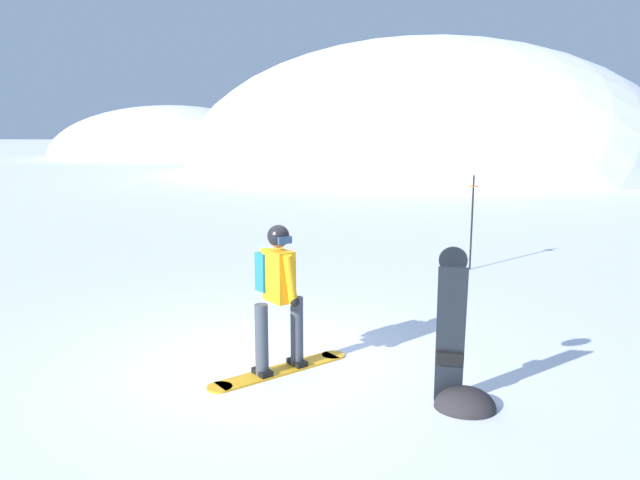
{
  "coord_description": "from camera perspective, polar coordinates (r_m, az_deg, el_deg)",
  "views": [
    {
      "loc": [
        1.97,
        -6.69,
        2.75
      ],
      "look_at": [
        0.09,
        2.65,
        1.0
      ],
      "focal_mm": 33.82,
      "sensor_mm": 36.0,
      "label": 1
    }
  ],
  "objects": [
    {
      "name": "snowboarder_main",
      "position": [
        6.86,
        -4.03,
        -5.11
      ],
      "size": [
        1.31,
        1.45,
        1.71
      ],
      "color": "orange",
      "rests_on": "ground"
    },
    {
      "name": "spare_snowboard",
      "position": [
        6.11,
        12.26,
        -8.2
      ],
      "size": [
        0.28,
        0.38,
        1.63
      ],
      "color": "black",
      "rests_on": "ground"
    },
    {
      "name": "ridge_peak_far",
      "position": [
        64.51,
        -13.77,
        7.65
      ],
      "size": [
        24.7,
        22.23,
        10.41
      ],
      "color": "white",
      "rests_on": "ground"
    },
    {
      "name": "rock_dark",
      "position": [
        6.43,
        13.54,
        -15.19
      ],
      "size": [
        0.62,
        0.52,
        0.43
      ],
      "color": "#282628",
      "rests_on": "ground"
    },
    {
      "name": "piste_marker_near",
      "position": [
        12.22,
        14.2,
        2.31
      ],
      "size": [
        0.2,
        0.2,
        1.92
      ],
      "color": "black",
      "rests_on": "ground"
    },
    {
      "name": "ridge_peak_main",
      "position": [
        41.53,
        9.53,
        6.45
      ],
      "size": [
        31.95,
        28.76,
        17.18
      ],
      "color": "white",
      "rests_on": "ground"
    },
    {
      "name": "ground_plane",
      "position": [
        7.5,
        -4.77,
        -11.14
      ],
      "size": [
        300.0,
        300.0,
        0.0
      ],
      "primitive_type": "plane",
      "color": "white"
    }
  ]
}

